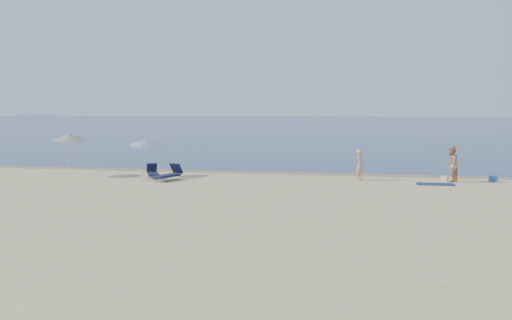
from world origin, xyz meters
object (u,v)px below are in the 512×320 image
at_px(blue_cooler, 493,179).
at_px(person_left, 360,164).
at_px(umbrella_near, 146,142).
at_px(person_right, 451,164).

bearing_deg(blue_cooler, person_left, -168.54).
height_order(blue_cooler, umbrella_near, umbrella_near).
bearing_deg(person_left, person_right, -76.38).
xyz_separation_m(person_right, blue_cooler, (2.05, 0.46, -0.74)).
bearing_deg(blue_cooler, umbrella_near, -169.38).
height_order(person_left, person_right, person_right).
distance_m(blue_cooler, umbrella_near, 17.75).
xyz_separation_m(person_left, person_right, (4.41, 0.14, 0.10)).
bearing_deg(umbrella_near, blue_cooler, -16.06).
relative_size(blue_cooler, umbrella_near, 0.19).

